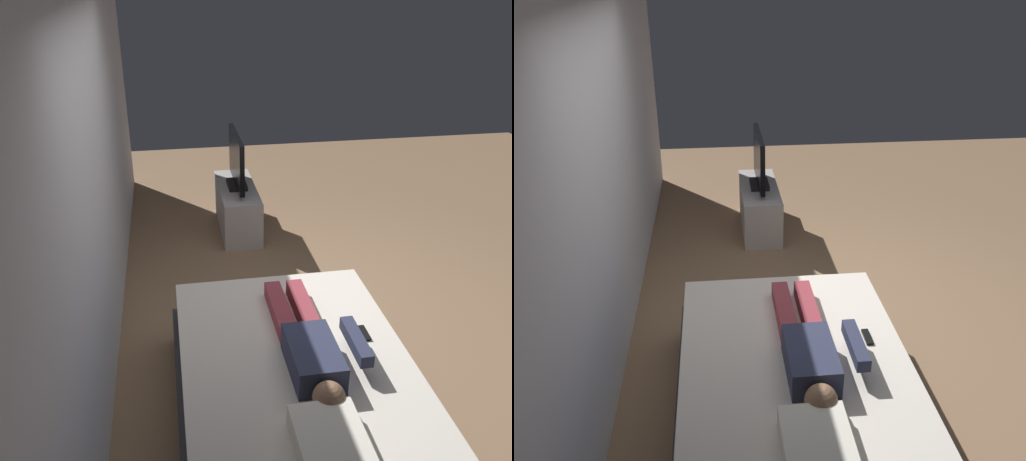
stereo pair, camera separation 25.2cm
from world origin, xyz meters
The scene contains 8 objects.
ground_plane centered at (0.00, 0.00, 0.00)m, with size 10.00×10.00×0.00m, color #8C6B4C.
back_wall centered at (0.40, 1.54, 1.40)m, with size 6.40×0.10×2.80m, color silver.
bed centered at (-1.05, 0.33, 0.26)m, with size 2.06×1.47×0.54m.
pillow centered at (-1.76, 0.33, 0.60)m, with size 0.48×0.34×0.12m, color silver.
person centered at (-1.02, 0.24, 0.62)m, with size 1.26×0.46×0.18m.
remote centered at (-0.87, -0.16, 0.55)m, with size 0.15×0.04×0.02m, color black.
tv_stand centered at (1.94, 0.29, 0.25)m, with size 1.10×0.40×0.50m, color #B7B2AD.
tv centered at (1.94, 0.29, 0.78)m, with size 0.88×0.20×0.59m.
Camera 1 is at (-3.57, 1.00, 2.69)m, focal length 38.16 mm.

